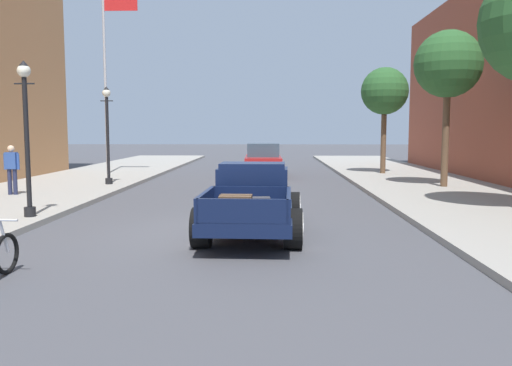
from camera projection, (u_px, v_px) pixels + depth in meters
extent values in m
plane|color=#47474C|center=(225.00, 232.00, 11.94)|extent=(140.00, 140.00, 0.00)
cube|color=#0F1938|center=(252.00, 211.00, 11.63)|extent=(1.92, 4.96, 0.24)
cube|color=#0F1938|center=(253.00, 186.00, 11.93)|extent=(1.60, 1.15, 0.80)
cube|color=#0F1938|center=(253.00, 165.00, 11.83)|extent=(1.47, 0.98, 0.12)
cube|color=#3D4C5B|center=(255.00, 176.00, 12.48)|extent=(1.33, 0.08, 0.44)
cube|color=#0F1938|center=(257.00, 186.00, 13.23)|extent=(1.37, 1.54, 0.52)
cube|color=silver|center=(258.00, 183.00, 14.03)|extent=(0.68, 0.12, 0.47)
cube|color=#0F1938|center=(247.00, 215.00, 10.23)|extent=(1.76, 2.16, 0.04)
cube|color=#0F1938|center=(205.00, 203.00, 10.26)|extent=(0.15, 2.10, 0.44)
cube|color=#0F1938|center=(289.00, 204.00, 10.15)|extent=(0.15, 2.10, 0.44)
cube|color=#0F1938|center=(242.00, 211.00, 9.20)|extent=(1.62, 0.13, 0.44)
cube|color=#0F1938|center=(251.00, 197.00, 11.21)|extent=(1.62, 0.13, 0.44)
cylinder|color=black|center=(220.00, 207.00, 13.04)|extent=(0.39, 0.81, 0.80)
cylinder|color=silver|center=(212.00, 207.00, 13.05)|extent=(0.03, 0.66, 0.66)
cylinder|color=silver|center=(212.00, 207.00, 13.05)|extent=(0.03, 0.24, 0.24)
cylinder|color=black|center=(292.00, 208.00, 12.93)|extent=(0.39, 0.81, 0.80)
cylinder|color=silver|center=(300.00, 208.00, 12.92)|extent=(0.03, 0.66, 0.66)
cylinder|color=silver|center=(300.00, 208.00, 12.92)|extent=(0.03, 0.24, 0.24)
cylinder|color=black|center=(202.00, 228.00, 10.36)|extent=(0.39, 0.81, 0.80)
cylinder|color=silver|center=(192.00, 228.00, 10.38)|extent=(0.03, 0.66, 0.66)
cylinder|color=silver|center=(192.00, 228.00, 10.38)|extent=(0.03, 0.24, 0.24)
cylinder|color=black|center=(293.00, 229.00, 10.25)|extent=(0.39, 0.81, 0.80)
cylinder|color=silver|center=(302.00, 229.00, 10.24)|extent=(0.03, 0.66, 0.66)
cylinder|color=silver|center=(303.00, 229.00, 10.24)|extent=(0.03, 0.24, 0.24)
cube|color=brown|center=(236.00, 206.00, 9.87)|extent=(0.61, 0.46, 0.40)
cube|color=#3D2D1E|center=(236.00, 206.00, 9.87)|extent=(0.62, 0.07, 0.42)
cube|color=#2D2D33|center=(259.00, 204.00, 10.50)|extent=(0.47, 0.36, 0.28)
torus|color=black|center=(7.00, 254.00, 8.48)|extent=(0.11, 0.67, 0.67)
cylinder|color=silver|center=(4.00, 236.00, 8.39)|extent=(0.06, 0.26, 0.58)
cube|color=#AD1E1E|center=(263.00, 164.00, 25.98)|extent=(1.82, 4.34, 0.80)
cube|color=#384C5B|center=(263.00, 150.00, 25.76)|extent=(1.57, 2.04, 0.64)
cylinder|color=black|center=(247.00, 168.00, 27.30)|extent=(0.24, 0.67, 0.66)
cylinder|color=black|center=(279.00, 168.00, 27.29)|extent=(0.24, 0.67, 0.66)
cylinder|color=black|center=(246.00, 172.00, 24.73)|extent=(0.24, 0.67, 0.66)
cylinder|color=black|center=(281.00, 172.00, 24.72)|extent=(0.24, 0.67, 0.66)
cylinder|color=#232847|center=(10.00, 182.00, 17.61)|extent=(0.14, 0.14, 0.86)
cylinder|color=#232847|center=(15.00, 182.00, 17.60)|extent=(0.14, 0.14, 0.86)
cube|color=#2D4C93|center=(11.00, 161.00, 17.53)|extent=(0.36, 0.22, 0.56)
cylinder|color=#2D4C93|center=(5.00, 161.00, 17.54)|extent=(0.09, 0.09, 0.54)
cylinder|color=#2D4C93|center=(18.00, 161.00, 17.53)|extent=(0.09, 0.09, 0.54)
sphere|color=beige|center=(11.00, 149.00, 17.49)|extent=(0.22, 0.22, 0.22)
cylinder|color=black|center=(30.00, 212.00, 13.20)|extent=(0.28, 0.28, 0.24)
cylinder|color=black|center=(27.00, 143.00, 13.02)|extent=(0.12, 0.12, 3.20)
cylinder|color=black|center=(24.00, 84.00, 12.88)|extent=(0.50, 0.04, 0.04)
sphere|color=silver|center=(24.00, 71.00, 12.84)|extent=(0.32, 0.32, 0.32)
cone|color=black|center=(23.00, 63.00, 12.83)|extent=(0.24, 0.24, 0.14)
cylinder|color=black|center=(109.00, 181.00, 21.01)|extent=(0.28, 0.28, 0.24)
cylinder|color=black|center=(108.00, 138.00, 20.84)|extent=(0.12, 0.12, 3.20)
cylinder|color=black|center=(107.00, 101.00, 20.69)|extent=(0.50, 0.04, 0.04)
sphere|color=silver|center=(106.00, 93.00, 20.66)|extent=(0.32, 0.32, 0.32)
cone|color=black|center=(106.00, 88.00, 20.64)|extent=(0.24, 0.24, 0.14)
cylinder|color=#B2B2B7|center=(105.00, 81.00, 25.68)|extent=(0.12, 0.12, 9.00)
cube|color=red|center=(121.00, 0.00, 25.27)|extent=(1.60, 0.03, 1.00)
cylinder|color=brown|center=(445.00, 138.00, 19.98)|extent=(0.26, 0.26, 3.67)
sphere|color=#285628|center=(448.00, 64.00, 19.69)|extent=(2.51, 2.51, 2.51)
cylinder|color=brown|center=(383.00, 141.00, 26.10)|extent=(0.26, 0.26, 3.18)
sphere|color=#285628|center=(385.00, 91.00, 25.85)|extent=(2.31, 2.31, 2.31)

